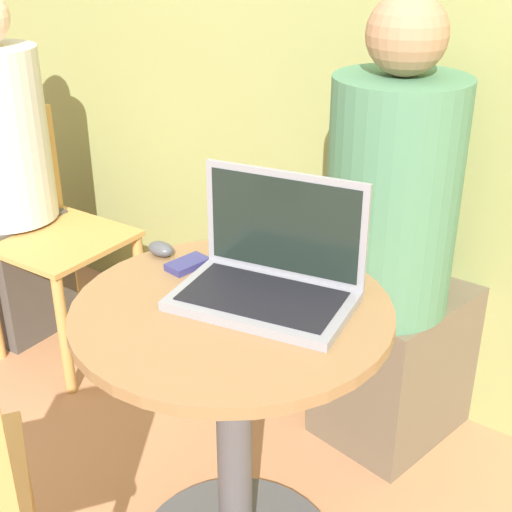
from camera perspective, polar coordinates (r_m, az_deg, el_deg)
The scene contains 7 objects.
round_table at distance 1.58m, azimuth -1.80°, elevation -12.02°, with size 0.65×0.65×0.71m.
laptop at distance 1.45m, azimuth 1.15°, elevation -1.35°, with size 0.39×0.29×0.25m.
cell_phone at distance 1.59m, azimuth -5.48°, elevation -0.65°, with size 0.07×0.10×0.02m.
computer_mouse at distance 1.65m, azimuth -7.61°, elevation 0.57°, with size 0.07×0.04×0.03m.
person_seated at distance 1.98m, azimuth 11.25°, elevation -1.42°, with size 0.39×0.54×1.27m.
chair_background at distance 2.50m, azimuth -16.39°, elevation 1.65°, with size 0.42×0.42×0.82m.
person_background at distance 2.66m, azimuth -19.80°, elevation 4.37°, with size 0.50×0.33×1.22m.
Camera 1 is at (0.78, -0.97, 1.43)m, focal length 50.00 mm.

